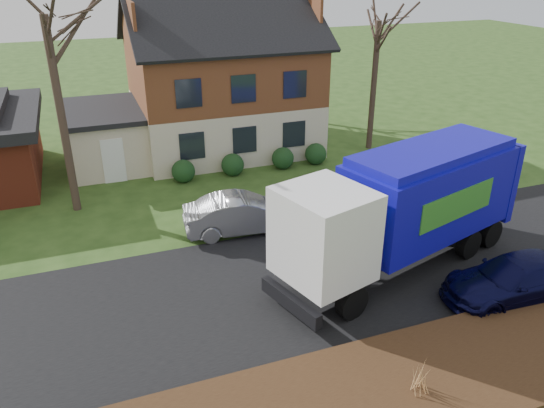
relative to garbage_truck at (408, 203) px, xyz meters
name	(u,v)px	position (x,y,z in m)	size (l,w,h in m)	color
ground	(283,285)	(-4.27, 0.23, -2.33)	(120.00, 120.00, 0.00)	#274517
road	(283,285)	(-4.27, 0.23, -2.32)	(80.00, 7.00, 0.02)	black
mulch_verge	(365,398)	(-4.27, -5.07, -2.18)	(80.00, 3.50, 0.30)	#311C10
main_house	(213,74)	(-2.78, 14.14, 1.70)	(12.95, 8.95, 9.26)	beige
garbage_truck	(408,203)	(0.00, 0.00, 0.00)	(9.77, 5.11, 4.05)	black
silver_sedan	(243,214)	(-4.35, 4.24, -1.60)	(1.56, 4.46, 1.47)	#9A9DA1
navy_wagon	(516,279)	(2.16, -2.87, -1.66)	(1.90, 4.67, 1.36)	black
grass_clump_mid	(421,377)	(-3.04, -5.44, -1.60)	(0.31, 0.26, 0.87)	tan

